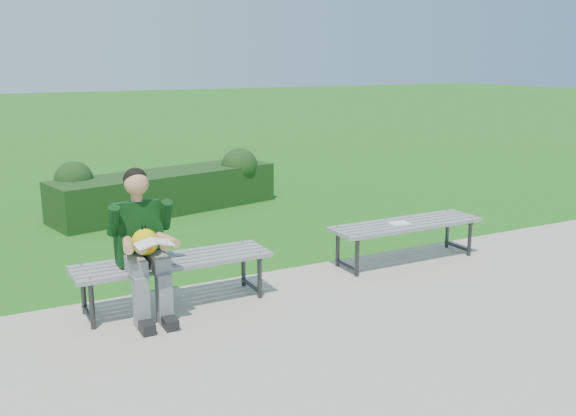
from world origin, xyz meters
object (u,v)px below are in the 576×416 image
Objects in this scene: hedge at (167,188)px; bench_left at (174,265)px; bench_right at (406,227)px; paper_sheet at (399,223)px; seated_boy at (142,240)px.

hedge reaches higher than bench_left.
bench_left and bench_right have the same top height.
bench_right is at bearing 0.00° from paper_sheet.
hedge is 4.04m from bench_right.
seated_boy reaches higher than bench_left.
hedge reaches higher than bench_right.
bench_right is 3.05m from seated_boy.
seated_boy is at bearing -162.65° from bench_left.
bench_left is at bearing -178.17° from paper_sheet.
paper_sheet is at bearing -180.00° from bench_right.
seated_boy is (-1.43, -3.88, 0.37)m from hedge.
bench_right is 0.12m from paper_sheet.
paper_sheet is (-0.10, -0.00, 0.06)m from bench_right.
paper_sheet is (1.50, -3.71, 0.13)m from hedge.
hedge is 4.00m from paper_sheet.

